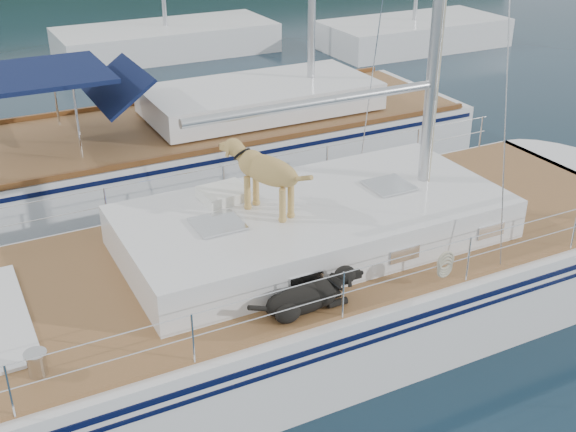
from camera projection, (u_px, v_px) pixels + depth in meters
ground at (263, 331)px, 10.14m from camera, size 120.00×120.00×0.00m
main_sailboat at (268, 288)px, 9.87m from camera, size 12.00×3.80×14.01m
neighbor_sailboat at (214, 142)px, 15.10m from camera, size 11.00×3.50×13.30m
bg_boat_center at (167, 41)px, 24.32m from camera, size 7.20×3.00×11.65m
bg_boat_east at (413, 34)px, 25.20m from camera, size 6.40×3.00×11.65m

